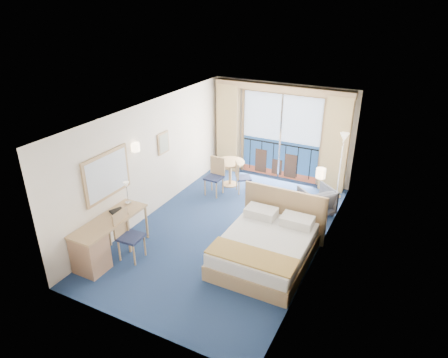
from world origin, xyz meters
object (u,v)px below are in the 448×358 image
at_px(nightstand, 315,226).
at_px(floor_lamp, 343,150).
at_px(desk_chair, 127,232).
at_px(table_chair_b, 216,174).
at_px(desk, 95,247).
at_px(table_chair_a, 241,175).
at_px(armchair, 316,200).
at_px(bed, 266,247).
at_px(round_table, 230,167).

distance_m(nightstand, floor_lamp, 2.33).
xyz_separation_m(desk_chair, table_chair_b, (0.21, 3.30, -0.02)).
bearing_deg(nightstand, floor_lamp, 89.50).
height_order(nightstand, floor_lamp, floor_lamp).
distance_m(nightstand, table_chair_b, 3.05).
bearing_deg(nightstand, desk, -139.55).
height_order(table_chair_a, table_chair_b, table_chair_b).
relative_size(armchair, desk_chair, 0.72).
height_order(nightstand, armchair, armchair).
xyz_separation_m(armchair, desk, (-3.22, -3.99, 0.11)).
height_order(bed, floor_lamp, floor_lamp).
height_order(nightstand, desk_chair, desk_chair).
xyz_separation_m(desk, table_chair_b, (0.57, 3.82, 0.11)).
bearing_deg(armchair, table_chair_a, -53.96).
bearing_deg(desk_chair, nightstand, -54.50).
relative_size(desk, table_chair_b, 1.73).
bearing_deg(armchair, nightstand, 55.11).
relative_size(desk, round_table, 2.20).
bearing_deg(floor_lamp, desk_chair, -124.85).
bearing_deg(round_table, desk_chair, -94.85).
bearing_deg(table_chair_b, table_chair_a, 33.13).
relative_size(armchair, table_chair_b, 0.74).
distance_m(armchair, desk, 5.13).
distance_m(bed, armchair, 2.35).
height_order(desk, round_table, desk).
relative_size(nightstand, desk_chair, 0.50).
height_order(round_table, table_chair_a, table_chair_a).
relative_size(floor_lamp, round_table, 2.25).
xyz_separation_m(bed, floor_lamp, (0.65, 3.36, 1.01)).
relative_size(desk_chair, table_chair_b, 1.04).
relative_size(floor_lamp, desk_chair, 1.71).
height_order(desk_chair, round_table, desk_chair).
bearing_deg(bed, table_chair_b, 136.63).
xyz_separation_m(floor_lamp, desk, (-3.50, -5.03, -0.88)).
xyz_separation_m(table_chair_a, table_chair_b, (-0.57, -0.34, 0.07)).
distance_m(armchair, table_chair_a, 2.09).
bearing_deg(desk, armchair, 51.07).
bearing_deg(round_table, bed, -52.12).
distance_m(bed, floor_lamp, 3.57).
distance_m(nightstand, desk_chair, 3.98).
bearing_deg(table_chair_b, desk_chair, -91.65).
bearing_deg(table_chair_a, desk, 128.82).
distance_m(nightstand, armchair, 1.06).
height_order(armchair, desk_chair, desk_chair).
bearing_deg(desk, desk_chair, 55.64).
height_order(bed, round_table, bed).
height_order(round_table, table_chair_b, table_chair_b).
bearing_deg(table_chair_a, nightstand, -153.08).
relative_size(nightstand, floor_lamp, 0.29).
bearing_deg(desk, table_chair_a, 74.70).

